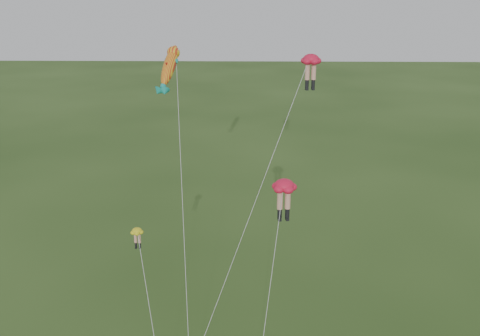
{
  "coord_description": "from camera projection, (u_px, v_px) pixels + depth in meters",
  "views": [
    {
      "loc": [
        2.85,
        -26.59,
        23.32
      ],
      "look_at": [
        2.17,
        6.0,
        12.19
      ],
      "focal_mm": 40.0,
      "sensor_mm": 36.0,
      "label": 1
    }
  ],
  "objects": [
    {
      "name": "legs_kite_red_high",
      "position": [
        309.0,
        67.0,
        35.24
      ],
      "size": [
        8.64,
        9.54,
        19.1
      ],
      "rotation": [
        0.0,
        0.0,
        0.16
      ],
      "color": "red",
      "rests_on": "ground"
    },
    {
      "name": "legs_kite_red_mid",
      "position": [
        284.0,
        191.0,
        33.14
      ],
      "size": [
        2.8,
        6.76,
        12.02
      ],
      "rotation": [
        0.0,
        0.0,
        0.16
      ],
      "color": "red",
      "rests_on": "ground"
    },
    {
      "name": "fish_kite",
      "position": [
        170.0,
        67.0,
        35.08
      ],
      "size": [
        2.88,
        11.28,
        19.86
      ],
      "rotation": [
        0.84,
        0.0,
        -0.3
      ],
      "color": "gold",
      "rests_on": "ground"
    },
    {
      "name": "legs_kite_yellow",
      "position": [
        139.0,
        243.0,
        33.87
      ],
      "size": [
        2.86,
        6.29,
        8.75
      ],
      "rotation": [
        0.0,
        0.0,
        -0.13
      ],
      "color": "yellow",
      "rests_on": "ground"
    }
  ]
}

